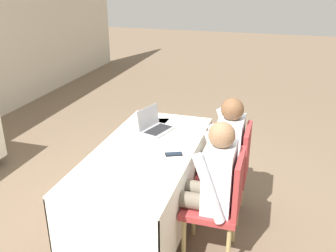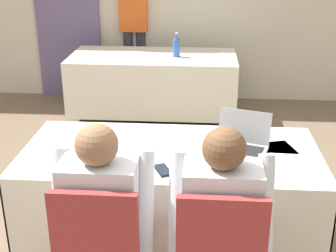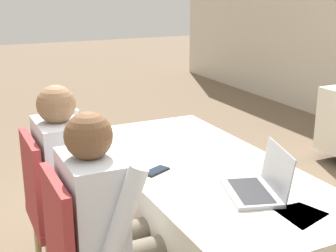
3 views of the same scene
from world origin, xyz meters
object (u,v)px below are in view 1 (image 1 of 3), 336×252
(chair_near_left, at_px, (221,201))
(person_white_shirt, at_px, (221,150))
(person_checkered_shirt, at_px, (209,182))
(cell_phone, at_px, (174,154))
(chair_near_right, at_px, (231,167))
(laptop, at_px, (155,126))

(chair_near_left, xyz_separation_m, person_white_shirt, (0.57, 0.10, 0.16))
(person_white_shirt, bearing_deg, chair_near_left, 10.29)
(person_checkered_shirt, bearing_deg, cell_phone, -125.89)
(cell_phone, relative_size, person_checkered_shirt, 0.14)
(chair_near_right, relative_size, person_white_shirt, 0.78)
(cell_phone, height_order, chair_near_left, chair_near_left)
(person_white_shirt, bearing_deg, cell_phone, -49.24)
(chair_near_right, bearing_deg, chair_near_left, 0.00)
(chair_near_right, bearing_deg, laptop, -100.31)
(laptop, height_order, chair_near_left, laptop)
(laptop, distance_m, chair_near_right, 0.84)
(chair_near_left, distance_m, chair_near_right, 0.57)
(cell_phone, bearing_deg, laptop, 10.37)
(chair_near_left, bearing_deg, laptop, -132.36)
(person_white_shirt, bearing_deg, person_checkered_shirt, 0.00)
(cell_phone, distance_m, person_checkered_shirt, 0.45)
(laptop, distance_m, person_checkered_shirt, 0.99)
(cell_phone, bearing_deg, person_white_shirt, -74.00)
(cell_phone, relative_size, chair_near_left, 0.18)
(chair_near_left, relative_size, person_white_shirt, 0.78)
(chair_near_left, xyz_separation_m, person_checkered_shirt, (-0.00, 0.10, 0.16))
(chair_near_right, xyz_separation_m, person_white_shirt, (0.00, 0.10, 0.16))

